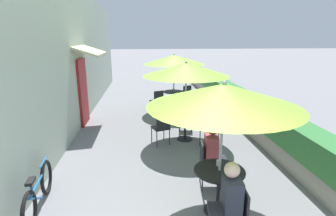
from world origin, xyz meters
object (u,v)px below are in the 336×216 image
at_px(cafe_chair_mid_back, 183,114).
at_px(patio_table_far, 174,96).
at_px(cafe_chair_mid_right, 211,126).
at_px(cafe_chair_near_right, 235,213).
at_px(cafe_chair_far_right, 157,100).
at_px(patio_umbrella_near, 224,95).
at_px(coffee_cup_mid, 185,111).
at_px(patio_table_mid, 185,121).
at_px(cafe_chair_near_left, 207,161).
at_px(coffee_cup_near, 218,163).
at_px(bicycle_leaning, 38,192).
at_px(cafe_chair_mid_left, 162,126).
at_px(cafe_chair_far_left, 189,95).
at_px(patio_umbrella_mid, 186,69).
at_px(patio_umbrella_far, 174,60).
at_px(coffee_cup_far, 174,90).
at_px(seated_patron_near_left, 214,153).
at_px(seated_patron_near_right, 227,202).
at_px(patio_table_near, 219,181).

bearing_deg(cafe_chair_mid_back, patio_table_far, -169.22).
xyz_separation_m(cafe_chair_mid_right, cafe_chair_mid_back, (-0.56, 1.16, 0.00)).
xyz_separation_m(cafe_chair_near_right, cafe_chair_far_right, (-0.66, 6.48, 0.00)).
bearing_deg(cafe_chair_far_right, patio_umbrella_near, -107.58).
height_order(patio_umbrella_near, patio_table_far, patio_umbrella_near).
bearing_deg(patio_table_far, coffee_cup_mid, -90.43).
xyz_separation_m(patio_table_mid, coffee_cup_mid, (0.01, 0.09, 0.24)).
bearing_deg(cafe_chair_near_left, coffee_cup_mid, -173.54).
xyz_separation_m(coffee_cup_near, bicycle_leaning, (-2.92, 0.16, -0.46)).
xyz_separation_m(coffee_cup_near, cafe_chair_mid_left, (-0.74, 2.65, -0.27)).
xyz_separation_m(patio_umbrella_near, cafe_chair_far_left, (0.63, 6.48, -1.42)).
xyz_separation_m(patio_umbrella_mid, patio_umbrella_far, (0.03, 2.99, 0.00)).
distance_m(cafe_chair_near_right, coffee_cup_near, 0.94).
distance_m(cafe_chair_mid_right, cafe_chair_far_right, 3.27).
xyz_separation_m(cafe_chair_mid_left, coffee_cup_far, (0.71, 3.43, 0.27)).
relative_size(patio_umbrella_mid, cafe_chair_mid_left, 2.59).
height_order(seated_patron_near_left, patio_umbrella_far, patio_umbrella_far).
height_order(patio_table_mid, cafe_chair_far_left, cafe_chair_far_left).
height_order(coffee_cup_near, cafe_chair_mid_left, cafe_chair_mid_left).
bearing_deg(patio_table_mid, cafe_chair_mid_left, -154.24).
bearing_deg(seated_patron_near_right, bicycle_leaning, 75.23).
distance_m(cafe_chair_near_right, seated_patron_near_right, 0.20).
bearing_deg(patio_umbrella_mid, cafe_chair_mid_right, -34.24).
bearing_deg(coffee_cup_mid, patio_table_near, -89.41).
xyz_separation_m(patio_table_mid, cafe_chair_mid_left, (-0.67, -0.32, -0.03)).
xyz_separation_m(cafe_chair_near_left, cafe_chair_far_left, (0.64, 5.74, 0.00)).
bearing_deg(cafe_chair_far_left, cafe_chair_mid_left, 45.81).
height_order(cafe_chair_near_left, coffee_cup_mid, cafe_chair_near_left).
bearing_deg(patio_table_far, patio_table_mid, -90.58).
bearing_deg(patio_umbrella_mid, cafe_chair_near_left, -89.05).
distance_m(patio_table_near, coffee_cup_near, 0.29).
bearing_deg(coffee_cup_near, patio_umbrella_near, -99.19).
height_order(patio_table_mid, patio_table_far, same).
distance_m(cafe_chair_far_left, cafe_chair_far_right, 1.49).
distance_m(patio_table_mid, cafe_chair_mid_back, 0.75).
bearing_deg(coffee_cup_near, cafe_chair_mid_right, 77.85).
relative_size(patio_table_near, seated_patron_near_left, 0.64).
bearing_deg(cafe_chair_far_left, patio_table_far, 5.89).
distance_m(patio_table_mid, cafe_chair_mid_left, 0.75).
height_order(cafe_chair_near_left, cafe_chair_far_left, same).
relative_size(seated_patron_near_left, cafe_chair_far_right, 1.44).
bearing_deg(patio_umbrella_near, coffee_cup_far, 90.04).
xyz_separation_m(patio_umbrella_near, patio_table_far, (-0.01, 6.11, -1.39)).
relative_size(cafe_chair_far_right, bicycle_leaning, 0.54).
xyz_separation_m(cafe_chair_near_right, cafe_chair_mid_back, (0.01, 4.61, 0.00)).
height_order(cafe_chair_mid_left, patio_umbrella_far, patio_umbrella_far).
relative_size(cafe_chair_mid_left, cafe_chair_far_right, 1.00).
height_order(seated_patron_near_left, patio_table_far, seated_patron_near_left).
xyz_separation_m(cafe_chair_mid_left, coffee_cup_mid, (0.68, 0.41, 0.27)).
relative_size(patio_table_near, seated_patron_near_right, 0.64).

